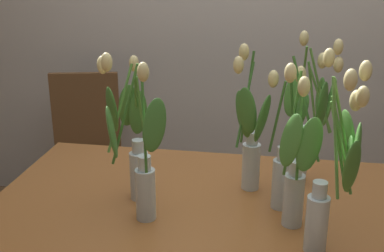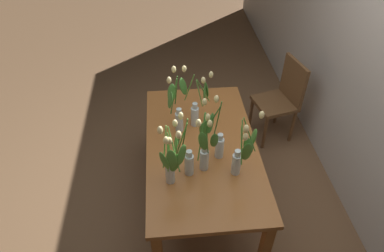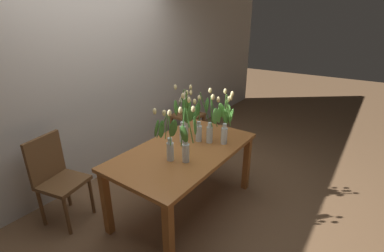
% 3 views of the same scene
% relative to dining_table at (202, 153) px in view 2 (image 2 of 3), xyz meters
% --- Properties ---
extents(ground_plane, '(18.00, 18.00, 0.00)m').
position_rel_dining_table_xyz_m(ground_plane, '(0.00, 0.00, -0.65)').
color(ground_plane, brown).
extents(dining_table, '(1.60, 0.90, 0.74)m').
position_rel_dining_table_xyz_m(dining_table, '(0.00, 0.00, 0.00)').
color(dining_table, '#A3602D').
rests_on(dining_table, ground).
extents(tulip_vase_0, '(0.15, 0.22, 0.58)m').
position_rel_dining_table_xyz_m(tulip_vase_0, '(0.39, -0.26, 0.32)').
color(tulip_vase_0, silver).
rests_on(tulip_vase_0, dining_table).
extents(tulip_vase_1, '(0.15, 0.15, 0.56)m').
position_rel_dining_table_xyz_m(tulip_vase_1, '(0.28, -0.15, 0.28)').
color(tulip_vase_1, silver).
rests_on(tulip_vase_1, dining_table).
extents(tulip_vase_2, '(0.21, 0.18, 0.57)m').
position_rel_dining_table_xyz_m(tulip_vase_2, '(0.34, 0.24, 0.32)').
color(tulip_vase_2, silver).
rests_on(tulip_vase_2, dining_table).
extents(tulip_vase_3, '(0.22, 0.14, 0.57)m').
position_rel_dining_table_xyz_m(tulip_vase_3, '(-0.21, -0.19, 0.28)').
color(tulip_vase_3, silver).
rests_on(tulip_vase_3, dining_table).
extents(tulip_vase_4, '(0.14, 0.29, 0.54)m').
position_rel_dining_table_xyz_m(tulip_vase_4, '(-0.28, -0.02, 0.30)').
color(tulip_vase_4, silver).
rests_on(tulip_vase_4, dining_table).
extents(tulip_vase_5, '(0.26, 0.19, 0.59)m').
position_rel_dining_table_xyz_m(tulip_vase_5, '(0.26, -0.01, 0.31)').
color(tulip_vase_5, silver).
rests_on(tulip_vase_5, dining_table).
extents(tulip_vase_6, '(0.11, 0.17, 0.56)m').
position_rel_dining_table_xyz_m(tulip_vase_6, '(0.12, 0.09, 0.28)').
color(tulip_vase_6, silver).
rests_on(tulip_vase_6, dining_table).
extents(dining_chair, '(0.48, 0.48, 0.93)m').
position_rel_dining_table_xyz_m(dining_chair, '(-0.88, 0.97, -0.12)').
color(dining_chair, brown).
rests_on(dining_chair, ground).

